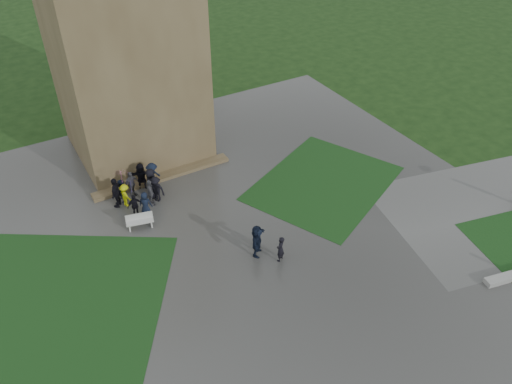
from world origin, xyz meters
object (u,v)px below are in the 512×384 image
pedestrian_mid (257,241)px  pedestrian_near (280,249)px  bench (140,221)px  tower (118,16)px

pedestrian_mid → pedestrian_near: size_ratio=1.22×
bench → pedestrian_mid: size_ratio=0.84×
pedestrian_mid → pedestrian_near: (0.81, -0.98, -0.17)m
tower → pedestrian_near: 16.71m
tower → bench: 12.20m
pedestrian_near → pedestrian_mid: bearing=-82.5°
pedestrian_mid → bench: bearing=82.3°
tower → pedestrian_mid: tower is taller
pedestrian_mid → tower: bearing=47.9°
tower → pedestrian_mid: bearing=-82.8°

